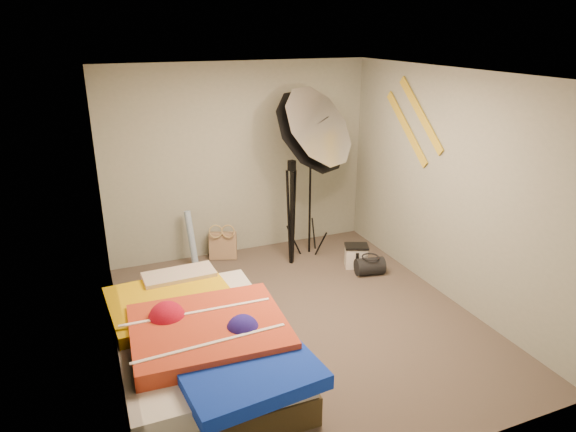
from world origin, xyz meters
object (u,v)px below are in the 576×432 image
bed (201,344)px  photo_umbrella (310,133)px  wrapping_roll (191,239)px  camera_case (356,257)px  duffel_bag (370,266)px  tote_bag (223,246)px  camera_tripod (292,206)px

bed → photo_umbrella: photo_umbrella is taller
wrapping_roll → bed: bearing=-100.3°
photo_umbrella → camera_case: bearing=-42.9°
duffel_bag → photo_umbrella: 1.80m
tote_bag → camera_case: size_ratio=1.31×
wrapping_roll → bed: wrapping_roll is taller
bed → camera_tripod: bearing=48.1°
camera_case → duffel_bag: (0.05, -0.26, -0.03)m
camera_case → wrapping_roll: bearing=177.9°
photo_umbrella → wrapping_roll: bearing=164.0°
bed → photo_umbrella: size_ratio=0.95×
tote_bag → photo_umbrella: (1.03, -0.46, 1.50)m
tote_bag → photo_umbrella: 1.88m
duffel_bag → bed: (-2.37, -1.11, 0.19)m
photo_umbrella → camera_tripod: photo_umbrella is taller
photo_umbrella → camera_tripod: size_ratio=1.72×
tote_bag → wrapping_roll: 0.46m
wrapping_roll → camera_case: wrapping_roll is taller
wrapping_roll → camera_tripod: bearing=-19.8°
tote_bag → camera_tripod: 1.10m
camera_case → photo_umbrella: (-0.47, 0.43, 1.55)m
duffel_bag → bed: bed is taller
tote_bag → duffel_bag: tote_bag is taller
wrapping_roll → camera_case: bearing=-24.0°
wrapping_roll → photo_umbrella: photo_umbrella is taller
wrapping_roll → bed: size_ratio=0.32×
duffel_bag → camera_tripod: camera_tripod is taller
tote_bag → wrapping_roll: (-0.42, -0.04, 0.18)m
tote_bag → wrapping_roll: bearing=-153.9°
duffel_bag → bed: bearing=-144.6°
duffel_bag → bed: 2.62m
tote_bag → camera_case: (1.50, -0.89, -0.04)m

